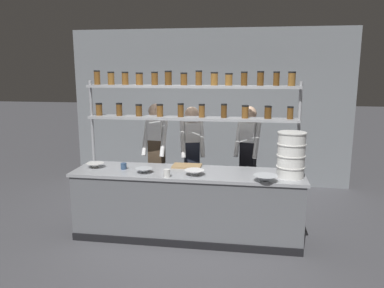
% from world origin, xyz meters
% --- Properties ---
extents(ground_plane, '(40.00, 40.00, 0.00)m').
position_xyz_m(ground_plane, '(0.00, 0.00, 0.00)').
color(ground_plane, '#4C4C51').
extents(back_wall, '(5.47, 0.12, 3.03)m').
position_xyz_m(back_wall, '(0.00, 2.58, 1.51)').
color(back_wall, gray).
rests_on(back_wall, ground_plane).
extents(prep_counter, '(3.07, 0.76, 0.92)m').
position_xyz_m(prep_counter, '(0.00, -0.00, 0.46)').
color(prep_counter, slate).
rests_on(prep_counter, ground_plane).
extents(spice_shelf_unit, '(2.95, 0.28, 2.25)m').
position_xyz_m(spice_shelf_unit, '(-0.00, 0.33, 1.80)').
color(spice_shelf_unit, '#999BA0').
rests_on(spice_shelf_unit, ground_plane).
extents(chef_left, '(0.39, 0.33, 1.76)m').
position_xyz_m(chef_left, '(-0.58, 0.64, 1.03)').
color(chef_left, black).
rests_on(chef_left, ground_plane).
extents(chef_center, '(0.42, 0.35, 1.71)m').
position_xyz_m(chef_center, '(-0.06, 0.76, 0.99)').
color(chef_center, black).
rests_on(chef_center, ground_plane).
extents(chef_right, '(0.42, 0.35, 1.72)m').
position_xyz_m(chef_right, '(0.79, 0.83, 1.00)').
color(chef_right, black).
rests_on(chef_right, ground_plane).
extents(container_stack, '(0.36, 0.36, 0.58)m').
position_xyz_m(container_stack, '(1.33, -0.06, 1.21)').
color(container_stack, white).
rests_on(container_stack, prep_counter).
extents(cutting_board, '(0.40, 0.26, 0.02)m').
position_xyz_m(cutting_board, '(-0.05, 0.24, 0.93)').
color(cutting_board, '#A88456').
rests_on(cutting_board, prep_counter).
extents(prep_bowl_near_left, '(0.26, 0.26, 0.07)m').
position_xyz_m(prep_bowl_near_left, '(0.12, -0.16, 0.95)').
color(prep_bowl_near_left, white).
rests_on(prep_bowl_near_left, prep_counter).
extents(prep_bowl_center_front, '(0.22, 0.22, 0.06)m').
position_xyz_m(prep_bowl_center_front, '(-0.55, -0.15, 0.95)').
color(prep_bowl_center_front, '#B2B7BC').
rests_on(prep_bowl_center_front, prep_counter).
extents(prep_bowl_center_back, '(0.24, 0.24, 0.07)m').
position_xyz_m(prep_bowl_center_back, '(-1.30, 0.00, 0.95)').
color(prep_bowl_center_back, silver).
rests_on(prep_bowl_center_back, prep_counter).
extents(prep_bowl_near_right, '(0.30, 0.30, 0.08)m').
position_xyz_m(prep_bowl_near_right, '(1.01, -0.32, 0.96)').
color(prep_bowl_near_right, '#B2B7BC').
rests_on(prep_bowl_near_right, prep_counter).
extents(serving_cup_front, '(0.08, 0.08, 0.10)m').
position_xyz_m(serving_cup_front, '(-0.21, -0.30, 0.97)').
color(serving_cup_front, silver).
rests_on(serving_cup_front, prep_counter).
extents(serving_cup_by_board, '(0.08, 0.08, 0.09)m').
position_xyz_m(serving_cup_by_board, '(-0.88, -0.02, 0.96)').
color(serving_cup_by_board, '#334C70').
rests_on(serving_cup_by_board, prep_counter).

